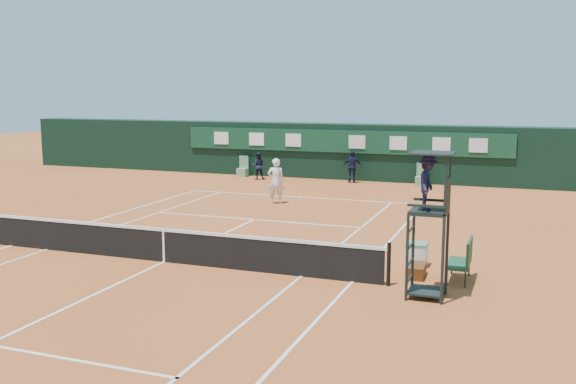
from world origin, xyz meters
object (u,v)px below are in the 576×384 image
object	(u,v)px
tennis_net	(164,244)
player	(276,181)
player_bench	(463,258)
cooler	(417,254)
umpire_chair	(429,194)

from	to	relation	value
tennis_net	player	xyz separation A→B (m)	(-0.54, 10.00, 0.47)
player_bench	cooler	distance (m)	1.73
player	cooler	bearing A→B (deg)	109.91
tennis_net	player_bench	xyz separation A→B (m)	(8.09, 1.04, 0.09)
cooler	tennis_net	bearing A→B (deg)	-162.71
tennis_net	umpire_chair	xyz separation A→B (m)	(7.40, -0.58, 1.95)
player	umpire_chair	bearing A→B (deg)	104.08
player	tennis_net	bearing A→B (deg)	70.27
tennis_net	umpire_chair	size ratio (longest dim) A/B	3.77
tennis_net	player	distance (m)	10.02
umpire_chair	cooler	xyz separation A→B (m)	(-0.65, 2.68, -2.13)
tennis_net	player_bench	size ratio (longest dim) A/B	10.75
umpire_chair	player_bench	xyz separation A→B (m)	(0.69, 1.62, -1.86)
umpire_chair	player	size ratio (longest dim) A/B	1.75
tennis_net	umpire_chair	distance (m)	7.68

